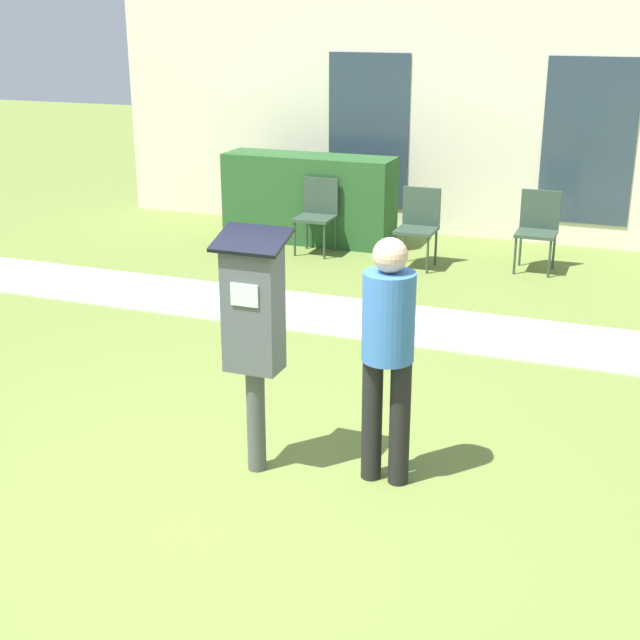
% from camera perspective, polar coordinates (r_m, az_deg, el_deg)
% --- Properties ---
extents(ground_plane, '(40.00, 40.00, 0.00)m').
position_cam_1_polar(ground_plane, '(5.57, -6.08, -11.36)').
color(ground_plane, olive).
extents(sidewalk, '(12.00, 1.10, 0.02)m').
position_cam_1_polar(sidewalk, '(8.51, 4.42, -0.11)').
color(sidewalk, beige).
rests_on(sidewalk, ground).
extents(building_facade, '(10.00, 0.26, 3.20)m').
position_cam_1_polar(building_facade, '(11.73, 10.02, 13.00)').
color(building_facade, beige).
rests_on(building_facade, ground).
extents(parking_meter, '(0.44, 0.31, 1.59)m').
position_cam_1_polar(parking_meter, '(5.48, -4.28, -0.08)').
color(parking_meter, '#4C4C4C').
rests_on(parking_meter, ground).
extents(person_standing, '(0.32, 0.32, 1.58)m').
position_cam_1_polar(person_standing, '(5.38, 4.37, -1.46)').
color(person_standing, black).
rests_on(person_standing, ground).
extents(outdoor_chair_left, '(0.44, 0.44, 0.90)m').
position_cam_1_polar(outdoor_chair_left, '(10.87, -0.14, 7.08)').
color(outdoor_chair_left, '#334738').
rests_on(outdoor_chair_left, ground).
extents(outdoor_chair_middle, '(0.44, 0.44, 0.90)m').
position_cam_1_polar(outdoor_chair_middle, '(10.33, 6.34, 6.32)').
color(outdoor_chair_middle, '#334738').
rests_on(outdoor_chair_middle, ground).
extents(outdoor_chair_right, '(0.44, 0.44, 0.90)m').
position_cam_1_polar(outdoor_chair_right, '(10.41, 13.78, 5.98)').
color(outdoor_chair_right, '#334738').
rests_on(outdoor_chair_right, ground).
extents(hedge_row, '(2.17, 0.60, 1.10)m').
position_cam_1_polar(hedge_row, '(11.39, -0.71, 7.77)').
color(hedge_row, '#285628').
rests_on(hedge_row, ground).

